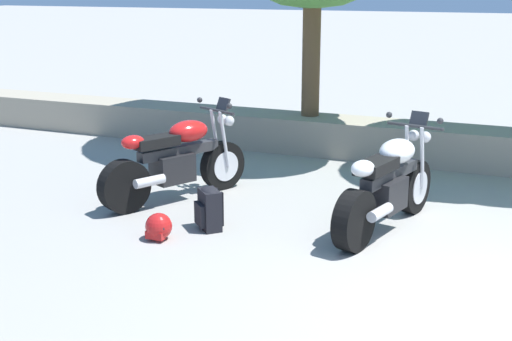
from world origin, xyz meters
TOP-DOWN VIEW (x-y plane):
  - ground_plane at (0.00, 0.00)m, footprint 120.00×120.00m
  - motorcycle_red_near_left at (-3.93, 1.78)m, footprint 1.11×1.92m
  - motorcycle_white_centre at (-1.35, 1.73)m, footprint 0.79×2.04m
  - rider_backpack at (-3.11, 0.98)m, footprint 0.35×0.35m
  - rider_helmet at (-3.45, 0.50)m, footprint 0.28×0.28m

SIDE VIEW (x-z plane):
  - ground_plane at x=0.00m, z-range 0.00..0.00m
  - rider_helmet at x=-3.45m, z-range 0.00..0.28m
  - rider_backpack at x=-3.11m, z-range 0.01..0.48m
  - motorcycle_red_near_left at x=-3.93m, z-range -0.10..1.07m
  - motorcycle_white_centre at x=-1.35m, z-range -0.10..1.07m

